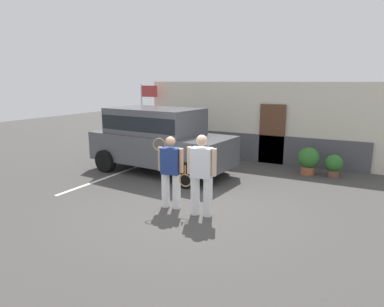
{
  "coord_description": "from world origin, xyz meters",
  "views": [
    {
      "loc": [
        3.67,
        -6.5,
        2.89
      ],
      "look_at": [
        -0.41,
        1.2,
        1.05
      ],
      "focal_mm": 32.21,
      "sensor_mm": 36.0,
      "label": 1
    }
  ],
  "objects_px": {
    "tennis_player_man": "(171,171)",
    "tennis_player_woman": "(201,174)",
    "potted_plant_by_porch": "(308,160)",
    "flag_pole": "(146,105)",
    "potted_plant_secondary": "(334,165)",
    "parked_suv": "(159,137)"
  },
  "relations": [
    {
      "from": "potted_plant_secondary",
      "to": "potted_plant_by_porch",
      "type": "bearing_deg",
      "value": -173.9
    },
    {
      "from": "tennis_player_woman",
      "to": "flag_pole",
      "type": "relative_size",
      "value": 0.65
    },
    {
      "from": "potted_plant_by_porch",
      "to": "flag_pole",
      "type": "height_order",
      "value": "flag_pole"
    },
    {
      "from": "potted_plant_secondary",
      "to": "flag_pole",
      "type": "xyz_separation_m",
      "value": [
        -7.36,
        0.57,
        1.54
      ]
    },
    {
      "from": "tennis_player_man",
      "to": "tennis_player_woman",
      "type": "distance_m",
      "value": 0.83
    },
    {
      "from": "potted_plant_secondary",
      "to": "flag_pole",
      "type": "relative_size",
      "value": 0.25
    },
    {
      "from": "parked_suv",
      "to": "tennis_player_woman",
      "type": "relative_size",
      "value": 2.66
    },
    {
      "from": "tennis_player_woman",
      "to": "flag_pole",
      "type": "distance_m",
      "value": 7.41
    },
    {
      "from": "potted_plant_secondary",
      "to": "flag_pole",
      "type": "height_order",
      "value": "flag_pole"
    },
    {
      "from": "tennis_player_man",
      "to": "tennis_player_woman",
      "type": "relative_size",
      "value": 0.94
    },
    {
      "from": "tennis_player_woman",
      "to": "potted_plant_by_porch",
      "type": "relative_size",
      "value": 2.07
    },
    {
      "from": "potted_plant_secondary",
      "to": "flag_pole",
      "type": "bearing_deg",
      "value": 175.6
    },
    {
      "from": "tennis_player_man",
      "to": "tennis_player_woman",
      "type": "xyz_separation_m",
      "value": [
        0.83,
        -0.09,
        0.05
      ]
    },
    {
      "from": "potted_plant_secondary",
      "to": "tennis_player_woman",
      "type": "bearing_deg",
      "value": -115.38
    },
    {
      "from": "parked_suv",
      "to": "flag_pole",
      "type": "xyz_separation_m",
      "value": [
        -2.29,
        2.55,
        0.78
      ]
    },
    {
      "from": "tennis_player_man",
      "to": "flag_pole",
      "type": "distance_m",
      "value": 6.8
    },
    {
      "from": "tennis_player_man",
      "to": "potted_plant_secondary",
      "type": "xyz_separation_m",
      "value": [
        3.04,
        4.58,
        -0.49
      ]
    },
    {
      "from": "flag_pole",
      "to": "potted_plant_by_porch",
      "type": "bearing_deg",
      "value": -5.57
    },
    {
      "from": "parked_suv",
      "to": "potted_plant_by_porch",
      "type": "distance_m",
      "value": 4.78
    },
    {
      "from": "tennis_player_woman",
      "to": "parked_suv",
      "type": "bearing_deg",
      "value": -50.13
    },
    {
      "from": "flag_pole",
      "to": "potted_plant_secondary",
      "type": "bearing_deg",
      "value": -4.4
    },
    {
      "from": "potted_plant_by_porch",
      "to": "potted_plant_secondary",
      "type": "bearing_deg",
      "value": 6.1
    }
  ]
}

